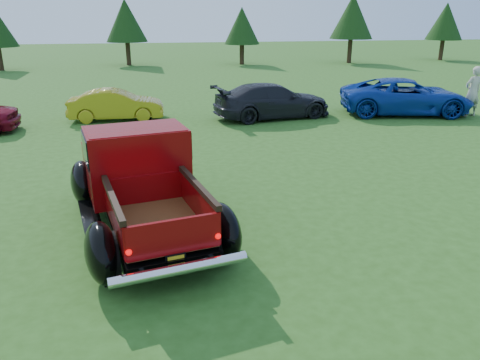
# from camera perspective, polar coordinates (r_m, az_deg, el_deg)

# --- Properties ---
(ground) EXTENTS (120.00, 120.00, 0.00)m
(ground) POSITION_cam_1_polar(r_m,az_deg,el_deg) (9.28, -2.63, -5.80)
(ground) COLOR #2A5117
(ground) RESTS_ON ground
(tree_mid_left) EXTENTS (3.20, 3.20, 5.00)m
(tree_mid_left) POSITION_cam_1_polar(r_m,az_deg,el_deg) (39.36, -13.76, 18.36)
(tree_mid_left) COLOR #332114
(tree_mid_left) RESTS_ON ground
(tree_mid_right) EXTENTS (2.82, 2.82, 4.40)m
(tree_mid_right) POSITION_cam_1_polar(r_m,az_deg,el_deg) (38.97, 0.23, 18.27)
(tree_mid_right) COLOR #332114
(tree_mid_right) RESTS_ON ground
(tree_east) EXTENTS (3.46, 3.46, 5.40)m
(tree_east) POSITION_cam_1_polar(r_m,az_deg,el_deg) (41.08, 13.53, 18.80)
(tree_east) COLOR #332114
(tree_east) RESTS_ON ground
(tree_far_east) EXTENTS (3.07, 3.07, 4.80)m
(tree_far_east) POSITION_cam_1_polar(r_m,az_deg,el_deg) (46.20, 23.76, 17.28)
(tree_far_east) COLOR #332114
(tree_far_east) RESTS_ON ground
(pickup_truck) EXTENTS (3.34, 5.53, 1.94)m
(pickup_truck) POSITION_cam_1_polar(r_m,az_deg,el_deg) (9.40, -12.24, 0.16)
(pickup_truck) COLOR black
(pickup_truck) RESTS_ON ground
(show_car_yellow) EXTENTS (3.64, 1.33, 1.19)m
(show_car_yellow) POSITION_cam_1_polar(r_m,az_deg,el_deg) (19.09, -14.86, 8.85)
(show_car_yellow) COLOR #AC9616
(show_car_yellow) RESTS_ON ground
(show_car_grey) EXTENTS (4.97, 2.72, 1.37)m
(show_car_grey) POSITION_cam_1_polar(r_m,az_deg,el_deg) (18.90, 3.97, 9.62)
(show_car_grey) COLOR black
(show_car_grey) RESTS_ON ground
(show_car_blue) EXTENTS (5.63, 3.45, 1.46)m
(show_car_blue) POSITION_cam_1_polar(r_m,az_deg,el_deg) (20.74, 19.57, 9.58)
(show_car_blue) COLOR #0D3196
(show_car_blue) RESTS_ON ground
(spectator) EXTENTS (0.78, 0.56, 1.99)m
(spectator) POSITION_cam_1_polar(r_m,az_deg,el_deg) (21.28, 26.51, 9.63)
(spectator) COLOR #B9B6A1
(spectator) RESTS_ON ground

